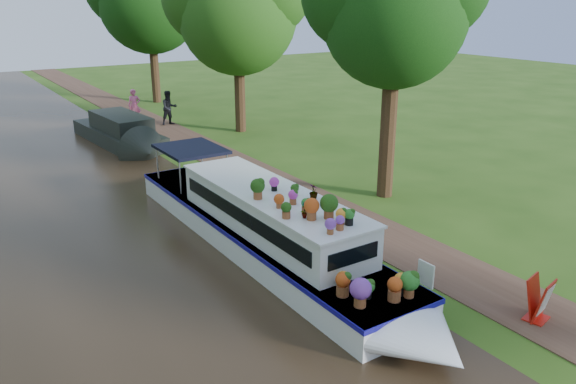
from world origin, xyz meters
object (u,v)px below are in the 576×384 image
(plant_boat, at_px, (271,227))
(pedestrian_pink, at_px, (134,106))
(second_boat, at_px, (121,132))
(pedestrian_dark, at_px, (169,108))
(sandwich_board, at_px, (539,302))

(plant_boat, xyz_separation_m, pedestrian_pink, (2.75, 19.23, 0.12))
(second_boat, xyz_separation_m, pedestrian_dark, (3.65, 2.89, 0.37))
(second_boat, bearing_deg, pedestrian_dark, 33.85)
(pedestrian_pink, bearing_deg, sandwich_board, -69.07)
(second_boat, relative_size, pedestrian_pink, 4.15)
(sandwich_board, bearing_deg, pedestrian_pink, 77.98)
(second_boat, height_order, pedestrian_dark, pedestrian_dark)
(second_boat, relative_size, sandwich_board, 8.05)
(sandwich_board, bearing_deg, pedestrian_dark, 74.64)
(sandwich_board, distance_m, pedestrian_dark, 23.58)
(pedestrian_pink, bearing_deg, second_boat, -96.08)
(plant_boat, height_order, sandwich_board, plant_boat)
(plant_boat, distance_m, pedestrian_dark, 18.00)
(sandwich_board, height_order, pedestrian_pink, pedestrian_pink)
(plant_boat, bearing_deg, pedestrian_pink, 81.86)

